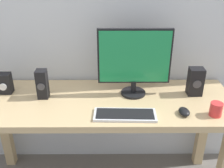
# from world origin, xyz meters

# --- Properties ---
(desk) EXTENTS (1.76, 0.61, 0.76)m
(desk) POSITION_xyz_m (0.00, 0.00, 0.65)
(desk) COLOR tan
(desk) RESTS_ON ground_plane
(monitor) EXTENTS (0.49, 0.17, 0.46)m
(monitor) POSITION_xyz_m (0.21, 0.09, 1.01)
(monitor) COLOR black
(monitor) RESTS_ON desk
(keyboard_primary) EXTENTS (0.38, 0.15, 0.02)m
(keyboard_primary) POSITION_xyz_m (0.14, -0.19, 0.77)
(keyboard_primary) COLOR silver
(keyboard_primary) RESTS_ON desk
(mouse) EXTENTS (0.07, 0.10, 0.04)m
(mouse) POSITION_xyz_m (0.50, -0.18, 0.78)
(mouse) COLOR black
(mouse) RESTS_ON desk
(speaker_right) EXTENTS (0.10, 0.09, 0.19)m
(speaker_right) POSITION_xyz_m (0.63, 0.08, 0.85)
(speaker_right) COLOR black
(speaker_right) RESTS_ON desk
(speaker_left) EXTENTS (0.07, 0.08, 0.20)m
(speaker_left) POSITION_xyz_m (-0.40, 0.04, 0.86)
(speaker_left) COLOR black
(speaker_left) RESTS_ON desk
(audio_controller) EXTENTS (0.09, 0.08, 0.15)m
(audio_controller) POSITION_xyz_m (-0.68, 0.11, 0.83)
(audio_controller) COLOR black
(audio_controller) RESTS_ON desk
(coffee_mug) EXTENTS (0.07, 0.07, 0.09)m
(coffee_mug) POSITION_xyz_m (0.69, -0.19, 0.80)
(coffee_mug) COLOR red
(coffee_mug) RESTS_ON desk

